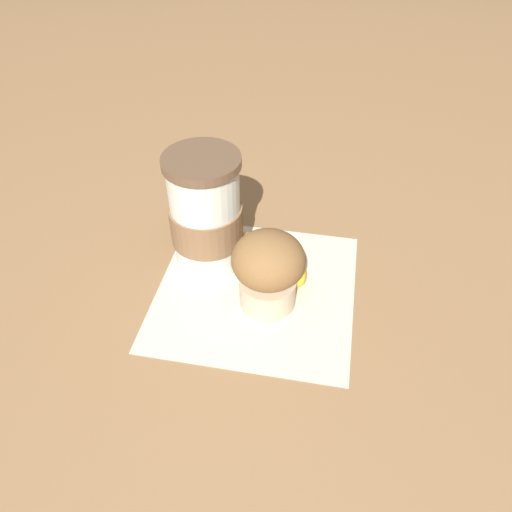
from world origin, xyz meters
name	(u,v)px	position (x,y,z in m)	size (l,w,h in m)	color
ground_plane	(256,290)	(0.00, 0.00, 0.00)	(3.00, 3.00, 0.00)	#936D47
paper_napkin	(256,290)	(0.00, 0.00, 0.00)	(0.22, 0.22, 0.00)	beige
coffee_cup	(206,215)	(-0.06, 0.05, 0.07)	(0.09, 0.09, 0.14)	silver
muffin	(268,269)	(0.01, -0.02, 0.05)	(0.08, 0.08, 0.09)	beige
banana	(255,253)	(0.00, 0.04, 0.02)	(0.14, 0.10, 0.03)	gold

